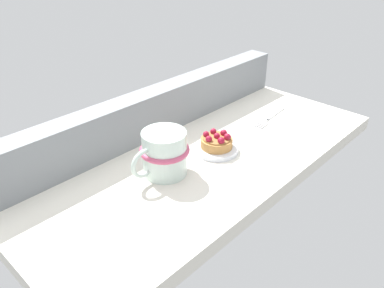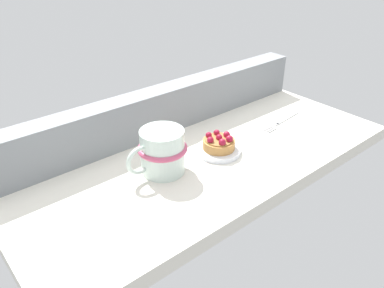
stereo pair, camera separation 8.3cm
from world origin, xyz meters
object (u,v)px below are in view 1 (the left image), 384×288
dessert_plate (216,149)px  coffee_mug (164,153)px  raspberry_tart (217,141)px  dessert_fork (271,117)px

dessert_plate → coffee_mug: (-14.26, 2.08, 4.30)cm
raspberry_tart → dessert_fork: 23.43cm
coffee_mug → dessert_fork: (37.58, -1.45, -4.55)cm
raspberry_tart → coffee_mug: coffee_mug is taller
coffee_mug → raspberry_tart: bearing=-8.4°
dessert_plate → raspberry_tart: 2.06cm
coffee_mug → dessert_fork: coffee_mug is taller
raspberry_tart → dessert_fork: (23.30, 0.66, -2.31)cm
dessert_plate → raspberry_tart: bearing=-73.3°
dessert_fork → dessert_plate: bearing=-178.5°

